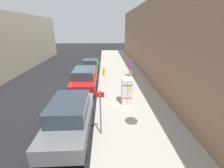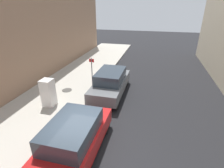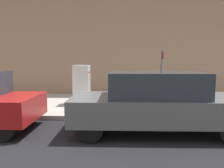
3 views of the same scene
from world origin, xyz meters
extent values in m
plane|color=black|center=(0.00, 0.00, 0.00)|extent=(80.00, 80.00, 0.00)
cube|color=#B2ADA0|center=(-3.98, 0.00, 0.08)|extent=(4.77, 44.00, 0.16)
cube|color=#937056|center=(-7.59, 0.00, 3.72)|extent=(2.45, 39.60, 7.44)
cube|color=white|center=(-3.64, 2.87, 1.01)|extent=(0.66, 0.68, 1.70)
cube|color=black|center=(-3.64, 3.21, 1.01)|extent=(0.01, 0.01, 1.61)
cube|color=yellow|center=(-3.72, 3.21, 1.33)|extent=(0.16, 0.01, 0.22)
cube|color=red|center=(-3.64, 3.21, 1.55)|extent=(0.59, 0.01, 0.05)
cube|color=red|center=(-3.64, 3.21, 0.67)|extent=(0.59, 0.01, 0.05)
cylinder|color=#47443F|center=(-3.61, 5.00, 0.17)|extent=(0.70, 0.70, 0.02)
cylinder|color=slate|center=(-1.98, 5.96, 1.29)|extent=(0.07, 0.07, 2.27)
cube|color=red|center=(-1.98, 5.98, 2.23)|extent=(0.36, 0.02, 0.24)
cylinder|color=gold|center=(-2.11, -3.35, 0.51)|extent=(0.22, 0.22, 0.71)
sphere|color=gold|center=(-2.11, -3.35, 0.89)|extent=(0.20, 0.20, 0.20)
cylinder|color=#A8934C|center=(-4.99, -3.01, 0.58)|extent=(0.14, 0.14, 0.85)
cylinder|color=#A8934C|center=(-4.76, -3.01, 0.58)|extent=(0.14, 0.14, 0.85)
cube|color=#7A3D7F|center=(-4.88, -3.01, 1.33)|extent=(0.50, 0.22, 0.64)
sphere|color=#8C664C|center=(-4.88, -3.01, 1.76)|extent=(0.23, 0.23, 0.23)
cube|color=#1E6038|center=(-0.47, -5.78, 0.60)|extent=(1.85, 4.33, 0.55)
cube|color=#2D3842|center=(-0.47, -6.00, 1.12)|extent=(1.63, 1.82, 0.50)
cylinder|color=black|center=(-1.27, -4.19, 0.32)|extent=(0.22, 0.65, 0.65)
cylinder|color=black|center=(0.32, -4.19, 0.32)|extent=(0.22, 0.65, 0.65)
cylinder|color=black|center=(-1.27, -7.37, 0.32)|extent=(0.22, 0.65, 0.65)
cylinder|color=black|center=(0.32, -7.37, 0.32)|extent=(0.22, 0.65, 0.65)
cube|color=red|center=(-0.47, -0.31, 0.69)|extent=(1.92, 4.75, 0.70)
cube|color=#2D3842|center=(-0.47, -0.31, 1.39)|extent=(1.69, 2.62, 0.70)
cylinder|color=black|center=(-1.30, 1.48, 0.34)|extent=(0.22, 0.69, 0.69)
cylinder|color=black|center=(0.36, 1.48, 0.34)|extent=(0.22, 0.69, 0.69)
cylinder|color=black|center=(-1.30, -2.09, 0.34)|extent=(0.22, 0.69, 0.69)
cylinder|color=black|center=(0.36, -2.09, 0.34)|extent=(0.22, 0.69, 0.69)
cube|color=slate|center=(-0.47, 5.52, 0.70)|extent=(1.92, 4.77, 0.70)
cube|color=#2D3842|center=(-0.47, 5.52, 1.40)|extent=(1.69, 2.62, 0.70)
cylinder|color=black|center=(-1.30, 7.30, 0.35)|extent=(0.22, 0.70, 0.70)
cylinder|color=black|center=(0.36, 7.30, 0.35)|extent=(0.22, 0.70, 0.70)
cylinder|color=black|center=(-1.30, 3.73, 0.35)|extent=(0.22, 0.70, 0.70)
cylinder|color=black|center=(0.36, 3.73, 0.35)|extent=(0.22, 0.70, 0.70)
camera|label=1|loc=(-2.22, 11.90, 4.97)|focal=24.00mm
camera|label=2|loc=(2.38, -5.18, 5.79)|focal=28.00mm
camera|label=3|loc=(5.71, 4.46, 2.11)|focal=35.00mm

